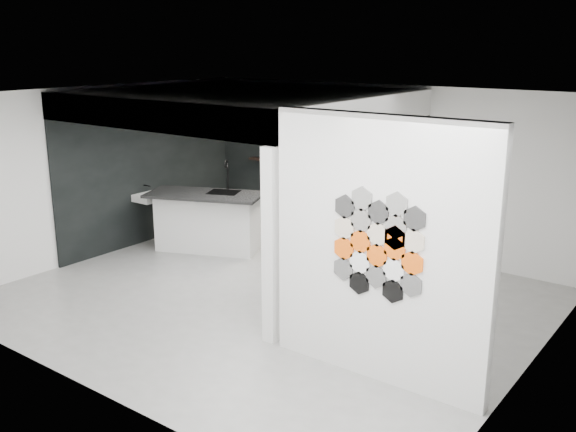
# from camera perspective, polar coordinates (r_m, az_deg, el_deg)

# --- Properties ---
(floor) EXTENTS (7.00, 6.00, 0.01)m
(floor) POSITION_cam_1_polar(r_m,az_deg,el_deg) (9.04, -1.66, -7.38)
(floor) COLOR slate
(partition_panel) EXTENTS (2.45, 0.15, 2.80)m
(partition_panel) POSITION_cam_1_polar(r_m,az_deg,el_deg) (6.61, 8.08, -3.17)
(partition_panel) COLOR silver
(partition_panel) RESTS_ON floor
(bay_clad_back) EXTENTS (4.40, 0.04, 2.35)m
(bay_clad_back) POSITION_cam_1_polar(r_m,az_deg,el_deg) (11.74, 2.30, 3.93)
(bay_clad_back) COLOR black
(bay_clad_back) RESTS_ON floor
(bay_clad_left) EXTENTS (0.04, 4.00, 2.35)m
(bay_clad_left) POSITION_cam_1_polar(r_m,az_deg,el_deg) (11.71, -12.08, 3.58)
(bay_clad_left) COLOR black
(bay_clad_left) RESTS_ON floor
(bulkhead) EXTENTS (4.40, 4.00, 0.40)m
(bulkhead) POSITION_cam_1_polar(r_m,az_deg,el_deg) (9.99, -4.11, 9.90)
(bulkhead) COLOR silver
(bulkhead) RESTS_ON corner_column
(corner_column) EXTENTS (0.16, 0.16, 2.35)m
(corner_column) POSITION_cam_1_polar(r_m,az_deg,el_deg) (7.42, -1.54, -2.80)
(corner_column) COLOR silver
(corner_column) RESTS_ON floor
(fascia_beam) EXTENTS (4.40, 0.16, 0.40)m
(fascia_beam) POSITION_cam_1_polar(r_m,az_deg,el_deg) (8.63, -12.53, 8.75)
(fascia_beam) COLOR silver
(fascia_beam) RESTS_ON corner_column
(wall_basin) EXTENTS (0.40, 0.60, 0.12)m
(wall_basin) POSITION_cam_1_polar(r_m,az_deg,el_deg) (11.48, -11.98, 1.69)
(wall_basin) COLOR silver
(wall_basin) RESTS_ON bay_clad_left
(display_shelf) EXTENTS (3.00, 0.15, 0.04)m
(display_shelf) POSITION_cam_1_polar(r_m,az_deg,el_deg) (11.57, 2.43, 4.40)
(display_shelf) COLOR black
(display_shelf) RESTS_ON bay_clad_back
(kitchen_island) EXTENTS (2.11, 1.53, 1.56)m
(kitchen_island) POSITION_cam_1_polar(r_m,az_deg,el_deg) (11.02, -7.17, -0.40)
(kitchen_island) COLOR silver
(kitchen_island) RESTS_ON floor
(stockpot) EXTENTS (0.25, 0.25, 0.18)m
(stockpot) POSITION_cam_1_polar(r_m,az_deg,el_deg) (12.17, -1.68, 5.46)
(stockpot) COLOR black
(stockpot) RESTS_ON display_shelf
(kettle) EXTENTS (0.25, 0.25, 0.16)m
(kettle) POSITION_cam_1_polar(r_m,az_deg,el_deg) (10.93, 7.70, 4.18)
(kettle) COLOR black
(kettle) RESTS_ON display_shelf
(glass_bowl) EXTENTS (0.15, 0.15, 0.09)m
(glass_bowl) POSITION_cam_1_polar(r_m,az_deg,el_deg) (10.90, 8.10, 3.93)
(glass_bowl) COLOR gray
(glass_bowl) RESTS_ON display_shelf
(glass_vase) EXTENTS (0.12, 0.12, 0.13)m
(glass_vase) POSITION_cam_1_polar(r_m,az_deg,el_deg) (10.87, 8.33, 4.01)
(glass_vase) COLOR gray
(glass_vase) RESTS_ON display_shelf
(bottle_dark) EXTENTS (0.08, 0.08, 0.18)m
(bottle_dark) POSITION_cam_1_polar(r_m,az_deg,el_deg) (11.87, 0.19, 5.22)
(bottle_dark) COLOR black
(bottle_dark) RESTS_ON display_shelf
(utensil_cup) EXTENTS (0.11, 0.11, 0.11)m
(utensil_cup) POSITION_cam_1_polar(r_m,az_deg,el_deg) (11.89, 0.13, 5.07)
(utensil_cup) COLOR black
(utensil_cup) RESTS_ON display_shelf
(hex_tile_cluster) EXTENTS (1.04, 0.02, 1.16)m
(hex_tile_cluster) POSITION_cam_1_polar(r_m,az_deg,el_deg) (6.50, 8.01, -2.54)
(hex_tile_cluster) COLOR black
(hex_tile_cluster) RESTS_ON partition_panel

